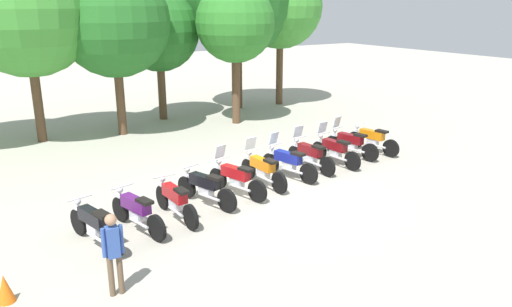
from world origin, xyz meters
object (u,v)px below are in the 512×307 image
(motorcycle_2, at_px, (175,200))
(tree_2, at_px, (114,21))
(motorcycle_1, at_px, (137,211))
(tree_5, at_px, (238,0))
(person_0, at_px, (113,249))
(tree_1, at_px, (25,9))
(motorcycle_6, at_px, (288,162))
(tree_6, at_px, (280,6))
(motorcycle_4, at_px, (236,178))
(motorcycle_0, at_px, (94,224))
(traffic_cone, at_px, (5,289))
(motorcycle_8, at_px, (335,150))
(motorcycle_7, at_px, (310,155))
(motorcycle_5, at_px, (262,169))
(tree_4, at_px, (235,23))
(motorcycle_9, at_px, (350,143))
(motorcycle_3, at_px, (205,187))
(tree_3, at_px, (159,31))
(motorcycle_10, at_px, (372,139))

(motorcycle_2, relative_size, tree_2, 0.32)
(motorcycle_1, height_order, tree_5, tree_5)
(tree_2, bearing_deg, person_0, -108.35)
(tree_1, bearing_deg, motorcycle_6, -56.57)
(tree_6, bearing_deg, motorcycle_4, -130.18)
(motorcycle_6, bearing_deg, motorcycle_0, 88.12)
(tree_6, distance_m, traffic_cone, 19.99)
(motorcycle_1, height_order, motorcycle_6, motorcycle_6)
(person_0, relative_size, tree_1, 0.22)
(person_0, relative_size, tree_6, 0.22)
(motorcycle_1, xyz_separation_m, person_0, (-1.26, -2.43, 0.44))
(tree_2, bearing_deg, motorcycle_8, -58.50)
(tree_1, bearing_deg, motorcycle_2, -81.01)
(tree_5, bearing_deg, motorcycle_0, -132.49)
(motorcycle_1, height_order, motorcycle_7, motorcycle_7)
(motorcycle_5, bearing_deg, tree_4, -27.81)
(person_0, bearing_deg, motorcycle_1, -23.89)
(motorcycle_8, distance_m, motorcycle_9, 1.10)
(motorcycle_4, bearing_deg, motorcycle_8, -97.05)
(motorcycle_8, bearing_deg, motorcycle_3, 93.99)
(motorcycle_7, bearing_deg, tree_3, 3.58)
(tree_2, bearing_deg, motorcycle_6, -71.63)
(motorcycle_6, distance_m, motorcycle_7, 1.09)
(person_0, bearing_deg, tree_1, -0.31)
(motorcycle_10, xyz_separation_m, person_0, (-10.71, -4.12, 0.44))
(motorcycle_1, bearing_deg, tree_6, -60.39)
(motorcycle_7, bearing_deg, tree_4, -14.08)
(motorcycle_4, xyz_separation_m, motorcycle_10, (6.31, 0.97, -0.01))
(person_0, bearing_deg, traffic_cone, 68.25)
(motorcycle_2, height_order, motorcycle_3, same)
(motorcycle_4, height_order, tree_2, tree_2)
(tree_3, bearing_deg, motorcycle_0, -118.95)
(motorcycle_8, relative_size, tree_6, 0.30)
(motorcycle_7, bearing_deg, motorcycle_3, 97.03)
(motorcycle_9, xyz_separation_m, traffic_cone, (-11.44, -3.29, -0.24))
(motorcycle_5, bearing_deg, traffic_cone, 106.24)
(person_0, bearing_deg, motorcycle_6, -58.08)
(motorcycle_0, height_order, motorcycle_6, motorcycle_6)
(motorcycle_6, xyz_separation_m, tree_6, (6.53, 9.83, 4.56))
(motorcycle_2, relative_size, motorcycle_8, 1.00)
(tree_2, distance_m, tree_5, 7.22)
(motorcycle_0, xyz_separation_m, motorcycle_1, (1.05, 0.21, 0.00))
(motorcycle_9, bearing_deg, person_0, 99.90)
(motorcycle_0, distance_m, tree_1, 10.96)
(motorcycle_8, xyz_separation_m, motorcycle_10, (2.10, 0.34, -0.01))
(tree_1, height_order, tree_5, tree_5)
(motorcycle_7, distance_m, tree_3, 10.24)
(motorcycle_3, bearing_deg, tree_1, -1.74)
(motorcycle_5, bearing_deg, motorcycle_1, 99.68)
(tree_6, bearing_deg, motorcycle_7, -119.72)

